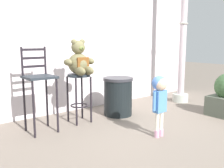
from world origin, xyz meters
name	(u,v)px	position (x,y,z in m)	size (l,w,h in m)	color
ground_plane	(142,130)	(0.00, 0.00, 0.00)	(24.00, 24.00, 0.00)	slate
building_wall	(78,14)	(0.00, 1.81, 1.88)	(6.17, 0.30, 3.76)	silver
bar_stool_with_teddy	(79,88)	(-0.54, 0.95, 0.58)	(0.37, 0.37, 0.82)	#222930
teddy_bear	(79,61)	(-0.54, 0.92, 1.03)	(0.53, 0.48, 0.57)	#6A6442
child_walking	(160,93)	(-0.01, -0.34, 0.64)	(0.28, 0.22, 0.88)	#C990AB
trash_bin	(118,96)	(0.24, 0.87, 0.35)	(0.55, 0.55, 0.70)	black
lamppost	(183,48)	(2.02, 0.80, 1.20)	(0.34, 0.34, 3.00)	#ACB1A5
bar_chair_empty	(39,83)	(-1.24, 0.92, 0.75)	(0.42, 0.42, 1.27)	#222930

